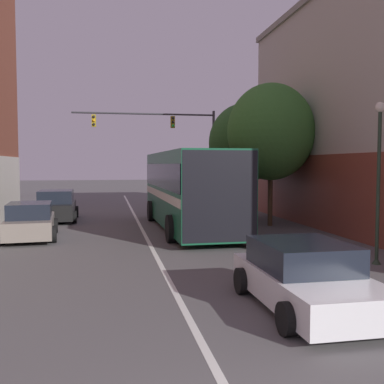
{
  "coord_description": "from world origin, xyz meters",
  "views": [
    {
      "loc": [
        -1.4,
        -3.03,
        2.78
      ],
      "look_at": [
        1.87,
        14.48,
        1.69
      ],
      "focal_mm": 42.0,
      "sensor_mm": 36.0,
      "label": 1
    }
  ],
  "objects_px": {
    "hatchback_foreground": "(306,277)",
    "parked_car_left_near": "(56,206)",
    "traffic_signal_gantry": "(172,135)",
    "bus": "(189,186)",
    "street_tree_near": "(245,143)",
    "street_lamp": "(379,177)",
    "street_tree_far": "(271,132)",
    "parked_car_left_mid": "(30,222)"
  },
  "relations": [
    {
      "from": "bus",
      "to": "street_tree_near",
      "type": "bearing_deg",
      "value": -44.84
    },
    {
      "from": "hatchback_foreground",
      "to": "street_tree_near",
      "type": "relative_size",
      "value": 0.66
    },
    {
      "from": "hatchback_foreground",
      "to": "street_tree_far",
      "type": "distance_m",
      "value": 12.4
    },
    {
      "from": "traffic_signal_gantry",
      "to": "street_tree_far",
      "type": "relative_size",
      "value": 1.5
    },
    {
      "from": "traffic_signal_gantry",
      "to": "street_lamp",
      "type": "bearing_deg",
      "value": -81.09
    },
    {
      "from": "parked_car_left_near",
      "to": "street_tree_far",
      "type": "relative_size",
      "value": 0.64
    },
    {
      "from": "parked_car_left_mid",
      "to": "street_tree_far",
      "type": "distance_m",
      "value": 10.91
    },
    {
      "from": "parked_car_left_near",
      "to": "street_tree_near",
      "type": "bearing_deg",
      "value": -93.46
    },
    {
      "from": "bus",
      "to": "hatchback_foreground",
      "type": "height_order",
      "value": "bus"
    },
    {
      "from": "parked_car_left_near",
      "to": "parked_car_left_mid",
      "type": "distance_m",
      "value": 5.43
    },
    {
      "from": "street_lamp",
      "to": "street_tree_far",
      "type": "relative_size",
      "value": 0.7
    },
    {
      "from": "street_tree_near",
      "to": "bus",
      "type": "bearing_deg",
      "value": -133.74
    },
    {
      "from": "street_lamp",
      "to": "parked_car_left_mid",
      "type": "bearing_deg",
      "value": 148.26
    },
    {
      "from": "hatchback_foreground",
      "to": "parked_car_left_mid",
      "type": "distance_m",
      "value": 11.63
    },
    {
      "from": "hatchback_foreground",
      "to": "street_lamp",
      "type": "relative_size",
      "value": 0.88
    },
    {
      "from": "bus",
      "to": "parked_car_left_mid",
      "type": "distance_m",
      "value": 6.57
    },
    {
      "from": "street_tree_far",
      "to": "traffic_signal_gantry",
      "type": "bearing_deg",
      "value": 104.56
    },
    {
      "from": "hatchback_foreground",
      "to": "parked_car_left_near",
      "type": "distance_m",
      "value": 16.23
    },
    {
      "from": "parked_car_left_near",
      "to": "bus",
      "type": "bearing_deg",
      "value": -126.19
    },
    {
      "from": "street_lamp",
      "to": "street_tree_near",
      "type": "xyz_separation_m",
      "value": [
        -0.3,
        11.48,
        1.48
      ]
    },
    {
      "from": "street_tree_far",
      "to": "hatchback_foreground",
      "type": "bearing_deg",
      "value": -107.13
    },
    {
      "from": "traffic_signal_gantry",
      "to": "street_lamp",
      "type": "distance_m",
      "value": 19.77
    },
    {
      "from": "hatchback_foreground",
      "to": "parked_car_left_mid",
      "type": "relative_size",
      "value": 0.98
    },
    {
      "from": "bus",
      "to": "parked_car_left_near",
      "type": "xyz_separation_m",
      "value": [
        -5.96,
        4.08,
        -1.15
      ]
    },
    {
      "from": "parked_car_left_near",
      "to": "street_tree_far",
      "type": "bearing_deg",
      "value": -112.24
    },
    {
      "from": "hatchback_foreground",
      "to": "street_tree_far",
      "type": "xyz_separation_m",
      "value": [
        3.49,
        11.32,
        3.65
      ]
    },
    {
      "from": "street_tree_near",
      "to": "parked_car_left_near",
      "type": "bearing_deg",
      "value": 178.35
    },
    {
      "from": "street_lamp",
      "to": "bus",
      "type": "bearing_deg",
      "value": 117.11
    },
    {
      "from": "parked_car_left_mid",
      "to": "parked_car_left_near",
      "type": "bearing_deg",
      "value": -8.93
    },
    {
      "from": "traffic_signal_gantry",
      "to": "hatchback_foreground",
      "type": "bearing_deg",
      "value": -91.42
    },
    {
      "from": "parked_car_left_near",
      "to": "street_tree_near",
      "type": "distance_m",
      "value": 10.12
    },
    {
      "from": "bus",
      "to": "street_lamp",
      "type": "xyz_separation_m",
      "value": [
        3.93,
        -7.68,
        0.58
      ]
    },
    {
      "from": "street_tree_near",
      "to": "street_tree_far",
      "type": "distance_m",
      "value": 3.39
    },
    {
      "from": "bus",
      "to": "street_tree_near",
      "type": "xyz_separation_m",
      "value": [
        3.64,
        3.8,
        2.05
      ]
    },
    {
      "from": "parked_car_left_near",
      "to": "street_lamp",
      "type": "relative_size",
      "value": 0.92
    },
    {
      "from": "street_tree_near",
      "to": "street_tree_far",
      "type": "height_order",
      "value": "street_tree_far"
    },
    {
      "from": "bus",
      "to": "traffic_signal_gantry",
      "type": "distance_m",
      "value": 12.1
    },
    {
      "from": "hatchback_foreground",
      "to": "traffic_signal_gantry",
      "type": "distance_m",
      "value": 22.99
    },
    {
      "from": "traffic_signal_gantry",
      "to": "bus",
      "type": "bearing_deg",
      "value": -94.37
    },
    {
      "from": "bus",
      "to": "street_tree_near",
      "type": "distance_m",
      "value": 5.65
    },
    {
      "from": "bus",
      "to": "hatchback_foreground",
      "type": "xyz_separation_m",
      "value": [
        0.33,
        -10.89,
        -1.26
      ]
    },
    {
      "from": "street_lamp",
      "to": "street_tree_near",
      "type": "bearing_deg",
      "value": 91.48
    }
  ]
}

